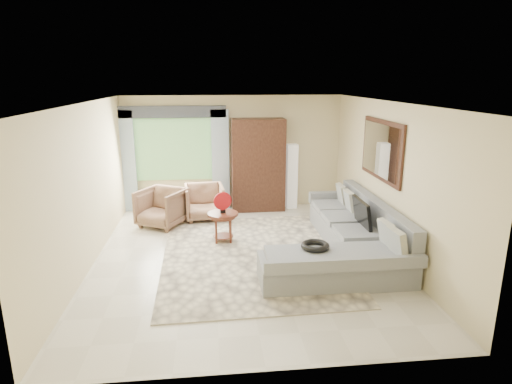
{
  "coord_description": "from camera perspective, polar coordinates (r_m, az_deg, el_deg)",
  "views": [
    {
      "loc": [
        -0.52,
        -6.8,
        2.98
      ],
      "look_at": [
        0.25,
        0.35,
        1.05
      ],
      "focal_mm": 30.0,
      "sensor_mm": 36.0,
      "label": 1
    }
  ],
  "objects": [
    {
      "name": "area_rug",
      "position": [
        7.47,
        -0.62,
        -8.4
      ],
      "size": [
        3.09,
        4.06,
        0.02
      ],
      "primitive_type": "cube",
      "rotation": [
        0.0,
        0.0,
        0.02
      ],
      "color": "#F4E6C1",
      "rests_on": "ground"
    },
    {
      "name": "curtain_left",
      "position": [
        10.03,
        -16.87,
        3.86
      ],
      "size": [
        0.4,
        0.08,
        2.3
      ],
      "primitive_type": "cube",
      "color": "#9EB7CC",
      "rests_on": "ground"
    },
    {
      "name": "window",
      "position": [
        9.94,
        -10.9,
        5.59
      ],
      "size": [
        1.8,
        0.04,
        1.4
      ],
      "primitive_type": "cube",
      "color": "#669E59",
      "rests_on": "wall_back"
    },
    {
      "name": "ground",
      "position": [
        7.45,
        -1.64,
        -8.58
      ],
      "size": [
        6.0,
        6.0,
        0.0
      ],
      "primitive_type": "plane",
      "color": "silver",
      "rests_on": "ground"
    },
    {
      "name": "armchair_left",
      "position": [
        9.02,
        -12.45,
        -2.03
      ],
      "size": [
        1.15,
        1.16,
        0.78
      ],
      "primitive_type": "imported",
      "rotation": [
        0.0,
        0.0,
        -0.51
      ],
      "color": "#865D49",
      "rests_on": "ground"
    },
    {
      "name": "wall_mirror",
      "position": [
        7.85,
        16.36,
        5.39
      ],
      "size": [
        0.05,
        1.7,
        1.05
      ],
      "color": "black",
      "rests_on": "wall_right"
    },
    {
      "name": "curtain_right",
      "position": [
        9.86,
        -4.77,
        4.26
      ],
      "size": [
        0.4,
        0.08,
        2.3
      ],
      "primitive_type": "cube",
      "color": "#9EB7CC",
      "rests_on": "ground"
    },
    {
      "name": "floor_lamp",
      "position": [
        10.02,
        4.78,
        2.1
      ],
      "size": [
        0.24,
        0.24,
        1.5
      ],
      "primitive_type": "cube",
      "color": "silver",
      "rests_on": "ground"
    },
    {
      "name": "coffee_table",
      "position": [
        8.0,
        -4.4,
        -4.64
      ],
      "size": [
        0.57,
        0.57,
        0.57
      ],
      "rotation": [
        0.0,
        0.0,
        0.23
      ],
      "color": "#4E2314",
      "rests_on": "ground"
    },
    {
      "name": "tv_screen",
      "position": [
        7.6,
        13.95,
        -2.75
      ],
      "size": [
        0.14,
        0.74,
        0.48
      ],
      "primitive_type": "cube",
      "rotation": [
        0.0,
        -0.17,
        0.0
      ],
      "color": "black",
      "rests_on": "sectional_sofa"
    },
    {
      "name": "sectional_sofa",
      "position": [
        7.52,
        12.22,
        -6.37
      ],
      "size": [
        2.3,
        3.46,
        0.9
      ],
      "color": "gray",
      "rests_on": "ground"
    },
    {
      "name": "garden_hose",
      "position": [
        6.5,
        7.89,
        -7.12
      ],
      "size": [
        0.43,
        0.43,
        0.09
      ],
      "primitive_type": "torus",
      "color": "black",
      "rests_on": "sectional_sofa"
    },
    {
      "name": "valance",
      "position": [
        9.77,
        -11.19,
        10.45
      ],
      "size": [
        2.4,
        0.12,
        0.26
      ],
      "primitive_type": "cube",
      "color": "#1E232D",
      "rests_on": "wall_back"
    },
    {
      "name": "potted_plant",
      "position": [
        10.05,
        -13.67,
        -0.95
      ],
      "size": [
        0.62,
        0.57,
        0.58
      ],
      "primitive_type": "imported",
      "rotation": [
        0.0,
        0.0,
        -0.27
      ],
      "color": "#999999",
      "rests_on": "ground"
    },
    {
      "name": "armchair_right",
      "position": [
        9.3,
        -6.89,
        -1.35
      ],
      "size": [
        0.87,
        0.89,
        0.76
      ],
      "primitive_type": "imported",
      "rotation": [
        0.0,
        0.0,
        0.08
      ],
      "color": "#976E52",
      "rests_on": "ground"
    },
    {
      "name": "red_disc",
      "position": [
        7.84,
        -4.48,
        -1.21
      ],
      "size": [
        0.33,
        0.12,
        0.34
      ],
      "primitive_type": "cylinder",
      "rotation": [
        1.57,
        0.0,
        0.3
      ],
      "color": "#AD1115",
      "rests_on": "coffee_table"
    },
    {
      "name": "armoire",
      "position": [
        9.78,
        0.27,
        3.63
      ],
      "size": [
        1.2,
        0.55,
        2.1
      ],
      "primitive_type": "cube",
      "color": "black",
      "rests_on": "ground"
    }
  ]
}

